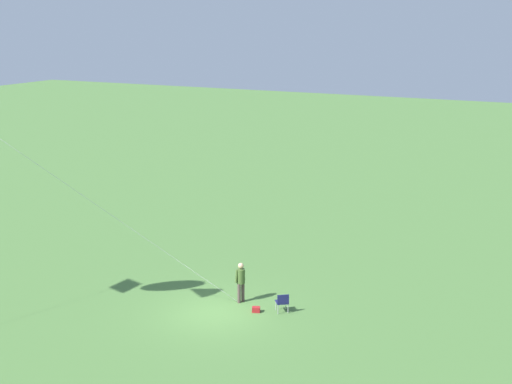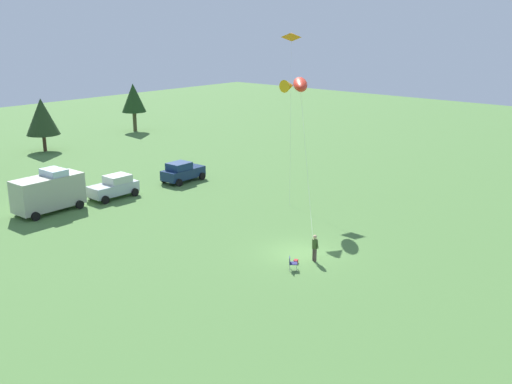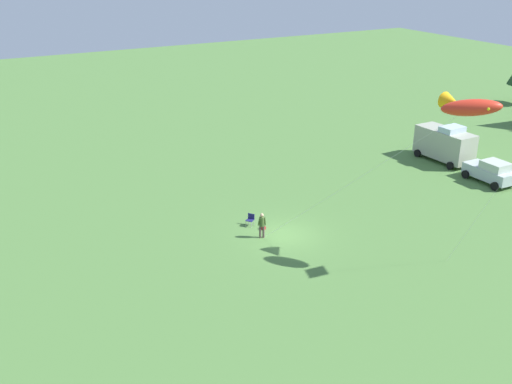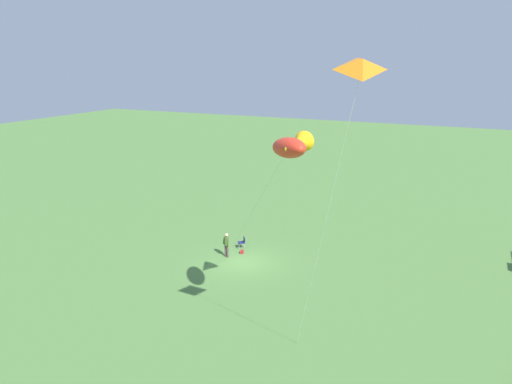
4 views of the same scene
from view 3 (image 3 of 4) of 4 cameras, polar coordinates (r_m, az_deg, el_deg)
name	(u,v)px [view 3 (image 3 of 4)]	position (r m, az deg, el deg)	size (l,w,h in m)	color
ground_plane	(284,235)	(40.02, 2.70, -4.12)	(160.00, 160.00, 0.00)	#4C7739
person_kite_flyer	(262,224)	(39.21, 0.56, -3.02)	(0.43, 0.57, 1.74)	#523F3D
folding_chair	(250,219)	(41.14, -0.53, -2.56)	(0.67, 0.67, 0.82)	navy
backpack_on_grass	(263,228)	(40.72, 0.67, -3.43)	(0.32, 0.22, 0.22)	maroon
van_motorhome_grey	(445,143)	(55.75, 17.55, 4.45)	(5.47, 2.74, 3.34)	#A2A691
car_silver_compact	(491,172)	(51.98, 21.44, 1.83)	(4.21, 2.21, 1.89)	#ADB9BD
kite_large_fish	(466,106)	(34.81, 19.38, 7.71)	(10.27, 9.44, 10.44)	red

